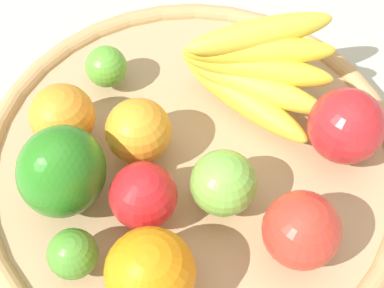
{
  "coord_description": "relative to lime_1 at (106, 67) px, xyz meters",
  "views": [
    {
      "loc": [
        -0.26,
        -0.18,
        0.55
      ],
      "look_at": [
        0.0,
        0.0,
        0.06
      ],
      "focal_mm": 53.31,
      "sensor_mm": 36.0,
      "label": 1
    }
  ],
  "objects": [
    {
      "name": "ground_plane",
      "position": [
        -0.03,
        -0.14,
        -0.06
      ],
      "size": [
        2.4,
        2.4,
        0.0
      ],
      "primitive_type": "plane",
      "color": "#B6B7A4",
      "rests_on": "ground"
    },
    {
      "name": "basket",
      "position": [
        -0.03,
        -0.14,
        -0.04
      ],
      "size": [
        0.47,
        0.47,
        0.04
      ],
      "color": "tan",
      "rests_on": "ground_plane"
    },
    {
      "name": "lime_1",
      "position": [
        0.0,
        0.0,
        0.0
      ],
      "size": [
        0.07,
        0.07,
        0.05
      ],
      "primitive_type": "sphere",
      "rotation": [
        0.0,
        0.0,
        3.81
      ],
      "color": "#5BAC34",
      "rests_on": "basket"
    },
    {
      "name": "apple_0",
      "position": [
        -0.11,
        -0.14,
        0.01
      ],
      "size": [
        0.09,
        0.09,
        0.07
      ],
      "primitive_type": "sphere",
      "rotation": [
        0.0,
        0.0,
        3.53
      ],
      "color": "red",
      "rests_on": "basket"
    },
    {
      "name": "apple_2",
      "position": [
        0.07,
        -0.26,
        0.02
      ],
      "size": [
        0.11,
        0.11,
        0.08
      ],
      "primitive_type": "sphere",
      "rotation": [
        0.0,
        0.0,
        4.26
      ],
      "color": "red",
      "rests_on": "basket"
    },
    {
      "name": "banana_bunch",
      "position": [
        0.08,
        -0.15,
        0.02
      ],
      "size": [
        0.15,
        0.17,
        0.09
      ],
      "color": "yellow",
      "rests_on": "basket"
    },
    {
      "name": "bell_pepper",
      "position": [
        -0.14,
        -0.07,
        0.03
      ],
      "size": [
        0.09,
        0.09,
        0.1
      ],
      "primitive_type": "ellipsoid",
      "rotation": [
        0.0,
        0.0,
        3.07
      ],
      "color": "#2A7D1E",
      "rests_on": "basket"
    },
    {
      "name": "orange_1",
      "position": [
        -0.08,
        -0.01,
        0.01
      ],
      "size": [
        0.09,
        0.09,
        0.07
      ],
      "primitive_type": "sphere",
      "rotation": [
        0.0,
        0.0,
        5.15
      ],
      "color": "orange",
      "rests_on": "basket"
    },
    {
      "name": "apple_3",
      "position": [
        -0.06,
        -0.28,
        0.01
      ],
      "size": [
        0.1,
        0.1,
        0.07
      ],
      "primitive_type": "sphere",
      "rotation": [
        0.0,
        0.0,
        3.94
      ],
      "color": "red",
      "rests_on": "basket"
    },
    {
      "name": "orange_2",
      "position": [
        -0.17,
        -0.19,
        0.02
      ],
      "size": [
        0.11,
        0.11,
        0.08
      ],
      "primitive_type": "sphere",
      "rotation": [
        0.0,
        0.0,
        3.8
      ],
      "color": "orange",
      "rests_on": "basket"
    },
    {
      "name": "orange_0",
      "position": [
        -0.05,
        -0.09,
        0.01
      ],
      "size": [
        0.1,
        0.1,
        0.07
      ],
      "primitive_type": "sphere",
      "rotation": [
        0.0,
        0.0,
        0.81
      ],
      "color": "orange",
      "rests_on": "basket"
    },
    {
      "name": "apple_1",
      "position": [
        -0.05,
        -0.19,
        0.01
      ],
      "size": [
        0.08,
        0.08,
        0.07
      ],
      "primitive_type": "sphere",
      "rotation": [
        0.0,
        0.0,
        5.03
      ],
      "color": "#76BC45",
      "rests_on": "basket"
    },
    {
      "name": "lime_0",
      "position": [
        -0.19,
        -0.12,
        0.0
      ],
      "size": [
        0.07,
        0.07,
        0.05
      ],
      "primitive_type": "sphere",
      "rotation": [
        0.0,
        0.0,
        0.59
      ],
      "color": "#4C922C",
      "rests_on": "basket"
    }
  ]
}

